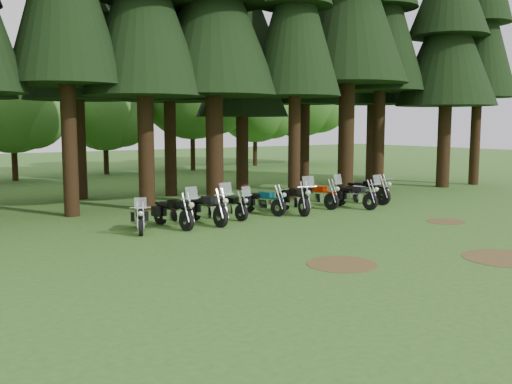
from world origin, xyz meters
TOP-DOWN VIEW (x-y plane):
  - ground at (0.00, 0.00)m, footprint 120.00×120.00m
  - pine_front_9 at (13.94, 7.83)m, footprint 5.44×5.44m
  - pine_back_4 at (4.04, 13.25)m, footprint 4.94×4.94m
  - pine_back_5 at (8.07, 12.86)m, footprint 3.94×3.94m
  - pine_back_6 at (13.36, 12.79)m, footprint 4.59×4.59m
  - decid_3 at (-4.71, 25.13)m, footprint 6.12×5.95m
  - decid_4 at (1.58, 26.32)m, footprint 5.93×5.76m
  - decid_5 at (8.29, 25.71)m, footprint 8.45×8.21m
  - decid_6 at (14.85, 27.01)m, footprint 7.06×6.86m
  - decid_7 at (19.46, 26.83)m, footprint 8.44×8.20m
  - dirt_patch_0 at (-3.00, -2.00)m, footprint 1.80×1.80m
  - dirt_patch_1 at (4.50, 0.50)m, footprint 1.40×1.40m
  - dirt_patch_2 at (1.00, -4.00)m, footprint 2.20×2.20m
  - motorcycle_0 at (-5.44, 4.97)m, footprint 0.97×1.95m
  - motorcycle_1 at (-4.19, 5.06)m, footprint 0.57×2.39m
  - motorcycle_2 at (-2.87, 5.04)m, footprint 0.49×2.49m
  - motorcycle_3 at (-1.65, 5.52)m, footprint 0.54×2.07m
  - motorcycle_4 at (0.01, 5.68)m, footprint 0.69×2.17m
  - motorcycle_5 at (1.20, 5.19)m, footprint 0.84×2.51m
  - motorcycle_6 at (2.89, 5.81)m, footprint 0.70×2.37m
  - motorcycle_7 at (4.17, 4.83)m, footprint 0.61×2.35m
  - motorcycle_8 at (5.68, 5.61)m, footprint 0.46×2.45m

SIDE VIEW (x-z plane):
  - ground at x=0.00m, z-range 0.00..0.00m
  - dirt_patch_0 at x=-3.00m, z-range 0.00..0.01m
  - dirt_patch_1 at x=4.50m, z-range 0.00..0.01m
  - dirt_patch_2 at x=1.00m, z-range 0.00..0.01m
  - motorcycle_0 at x=-5.44m, z-range -0.21..1.05m
  - motorcycle_3 at x=-1.65m, z-range -0.22..1.08m
  - motorcycle_4 at x=0.01m, z-range 0.01..0.91m
  - motorcycle_7 at x=4.17m, z-range -0.24..1.23m
  - motorcycle_6 at x=2.89m, z-range -0.25..1.24m
  - motorcycle_1 at x=-4.19m, z-range -0.25..1.25m
  - motorcycle_8 at x=5.68m, z-range 0.01..1.01m
  - motorcycle_2 at x=-2.87m, z-range -0.26..1.31m
  - motorcycle_5 at x=1.20m, z-range -0.26..1.32m
  - decid_4 at x=1.58m, z-range 0.67..8.07m
  - decid_3 at x=-4.71m, z-range 0.69..8.34m
  - decid_6 at x=14.85m, z-range 0.79..9.61m
  - decid_7 at x=19.46m, z-range 0.95..11.50m
  - decid_5 at x=8.29m, z-range 0.95..11.51m
  - pine_back_4 at x=4.04m, z-range 1.36..15.14m
  - pine_front_9 at x=13.94m, z-range 1.57..17.46m
  - pine_back_5 at x=8.07m, z-range 1.61..17.94m
  - pine_back_6 at x=13.36m, z-range 1.64..18.22m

